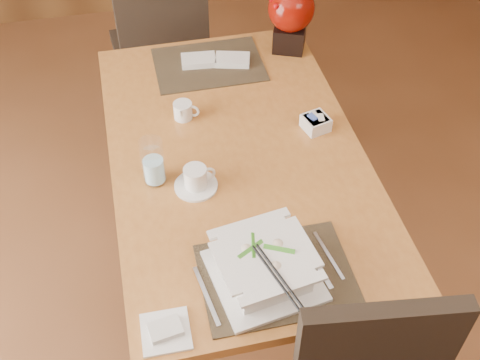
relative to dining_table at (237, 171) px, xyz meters
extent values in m
cube|color=#B46F32|center=(0.00, 0.00, 0.08)|extent=(0.90, 1.50, 0.04)
cylinder|color=#B46F32|center=(-0.39, 0.69, -0.30)|extent=(0.07, 0.07, 0.71)
cylinder|color=#B46F32|center=(0.39, -0.69, -0.30)|extent=(0.07, 0.07, 0.71)
cylinder|color=#B46F32|center=(0.39, 0.69, -0.30)|extent=(0.07, 0.07, 0.71)
cube|color=black|center=(0.00, -0.55, 0.10)|extent=(0.45, 0.33, 0.01)
cube|color=black|center=(0.00, 0.55, 0.10)|extent=(0.45, 0.33, 0.01)
cube|color=white|center=(-0.04, -0.55, 0.10)|extent=(0.34, 0.34, 0.01)
cube|color=white|center=(-0.04, -0.55, 0.16)|extent=(0.24, 0.24, 0.10)
cylinder|color=#CCC66D|center=(-0.04, -0.55, 0.16)|extent=(0.20, 0.20, 0.08)
cylinder|color=white|center=(-0.17, -0.14, 0.10)|extent=(0.15, 0.15, 0.01)
cylinder|color=white|center=(-0.17, -0.14, 0.14)|extent=(0.09, 0.09, 0.07)
cylinder|color=black|center=(-0.17, -0.14, 0.18)|extent=(0.07, 0.07, 0.01)
cylinder|color=white|center=(-0.30, -0.08, 0.19)|extent=(0.10, 0.10, 0.18)
cube|color=white|center=(0.31, 0.06, 0.12)|extent=(0.11, 0.11, 0.05)
cube|color=black|center=(0.36, 0.60, 0.15)|extent=(0.17, 0.17, 0.11)
sphere|color=#8D0F05|center=(0.36, 0.60, 0.29)|extent=(0.20, 0.20, 0.20)
cube|color=white|center=(-0.35, -0.66, 0.10)|extent=(0.14, 0.14, 0.01)
cube|color=black|center=(0.19, -0.85, 0.08)|extent=(0.44, 0.11, 0.49)
cube|color=black|center=(-0.16, 1.16, -0.20)|extent=(0.49, 0.49, 0.06)
cube|color=black|center=(-0.14, 0.95, 0.07)|extent=(0.43, 0.09, 0.49)
cylinder|color=black|center=(0.01, 1.36, -0.44)|extent=(0.04, 0.04, 0.42)
cylinder|color=black|center=(0.04, 0.99, -0.44)|extent=(0.04, 0.04, 0.42)
cylinder|color=black|center=(-0.36, 1.33, -0.44)|extent=(0.04, 0.04, 0.42)
cylinder|color=black|center=(-0.33, 0.96, -0.44)|extent=(0.04, 0.04, 0.42)
camera|label=1|loc=(-0.33, -1.53, 1.58)|focal=45.00mm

